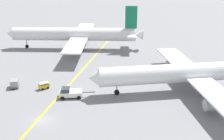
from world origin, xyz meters
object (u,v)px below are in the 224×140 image
pushback_tug (70,93)px  gse_container_dolly_flat (15,83)px  airliner_at_gate_left (76,35)px  airliner_being_pushed (189,73)px  gse_baggage_cart_trailing (44,86)px

pushback_tug → gse_container_dolly_flat: bearing=172.6°
gse_container_dolly_flat → airliner_at_gate_left: bearing=84.6°
airliner_being_pushed → gse_container_dolly_flat: airliner_being_pushed is taller
airliner_at_gate_left → gse_baggage_cart_trailing: airliner_at_gate_left is taller
airliner_being_pushed → gse_container_dolly_flat: size_ratio=12.65×
pushback_tug → airliner_being_pushed: bearing=20.8°
pushback_tug → gse_baggage_cart_trailing: 9.06m
pushback_tug → gse_container_dolly_flat: size_ratio=2.30×
gse_baggage_cart_trailing → gse_container_dolly_flat: size_ratio=0.81×
airliner_at_gate_left → gse_baggage_cart_trailing: size_ratio=16.66×
gse_baggage_cart_trailing → pushback_tug: bearing=-20.2°
airliner_at_gate_left → gse_baggage_cart_trailing: 37.85m
airliner_at_gate_left → airliner_being_pushed: (41.24, -29.70, -0.65)m
airliner_being_pushed → gse_baggage_cart_trailing: 37.82m
pushback_tug → gse_baggage_cart_trailing: pushback_tug is taller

